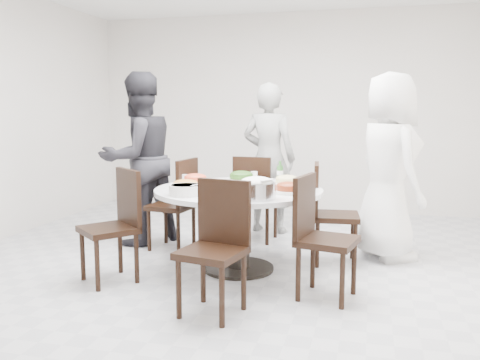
% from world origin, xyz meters
% --- Properties ---
extents(floor, '(6.00, 6.00, 0.01)m').
position_xyz_m(floor, '(0.00, 0.00, 0.00)').
color(floor, silver).
rests_on(floor, ground).
extents(wall_back, '(6.00, 0.01, 2.80)m').
position_xyz_m(wall_back, '(0.00, 3.00, 1.40)').
color(wall_back, silver).
rests_on(wall_back, ground).
extents(wall_front, '(6.00, 0.01, 2.80)m').
position_xyz_m(wall_front, '(0.00, -3.00, 1.40)').
color(wall_front, silver).
rests_on(wall_front, ground).
extents(dining_table, '(1.50, 1.50, 0.75)m').
position_xyz_m(dining_table, '(-0.15, 0.06, 0.38)').
color(dining_table, white).
rests_on(dining_table, floor).
extents(chair_ne, '(0.46, 0.46, 0.95)m').
position_xyz_m(chair_ne, '(0.69, 0.49, 0.47)').
color(chair_ne, black).
rests_on(chair_ne, floor).
extents(chair_n, '(0.45, 0.45, 0.95)m').
position_xyz_m(chair_n, '(-0.22, 1.14, 0.47)').
color(chair_n, black).
rests_on(chair_n, floor).
extents(chair_nw, '(0.47, 0.47, 0.95)m').
position_xyz_m(chair_nw, '(-1.01, 0.58, 0.47)').
color(chair_nw, black).
rests_on(chair_nw, floor).
extents(chair_sw, '(0.59, 0.59, 0.95)m').
position_xyz_m(chair_sw, '(-1.13, -0.52, 0.47)').
color(chair_sw, black).
rests_on(chair_sw, floor).
extents(chair_s, '(0.49, 0.49, 0.95)m').
position_xyz_m(chair_s, '(-0.08, -0.96, 0.47)').
color(chair_s, black).
rests_on(chair_s, floor).
extents(chair_se, '(0.50, 0.50, 0.95)m').
position_xyz_m(chair_se, '(0.69, -0.44, 0.47)').
color(chair_se, black).
rests_on(chair_se, floor).
extents(diner_right, '(0.93, 1.05, 1.81)m').
position_xyz_m(diner_right, '(1.15, 0.80, 0.90)').
color(diner_right, white).
rests_on(diner_right, floor).
extents(diner_middle, '(0.70, 0.51, 1.76)m').
position_xyz_m(diner_middle, '(-0.17, 1.57, 0.88)').
color(diner_middle, black).
rests_on(diner_middle, floor).
extents(diner_left, '(1.07, 1.13, 1.85)m').
position_xyz_m(diner_left, '(-1.43, 0.72, 0.92)').
color(diner_left, black).
rests_on(diner_left, floor).
extents(dish_greens, '(0.30, 0.30, 0.08)m').
position_xyz_m(dish_greens, '(-0.25, 0.54, 0.79)').
color(dish_greens, white).
rests_on(dish_greens, dining_table).
extents(dish_pale, '(0.27, 0.27, 0.07)m').
position_xyz_m(dish_pale, '(0.24, 0.37, 0.79)').
color(dish_pale, white).
rests_on(dish_pale, dining_table).
extents(dish_orange, '(0.27, 0.27, 0.07)m').
position_xyz_m(dish_orange, '(-0.62, 0.25, 0.79)').
color(dish_orange, white).
rests_on(dish_orange, dining_table).
extents(dish_redbrown, '(0.27, 0.27, 0.07)m').
position_xyz_m(dish_redbrown, '(0.32, -0.07, 0.78)').
color(dish_redbrown, white).
rests_on(dish_redbrown, dining_table).
extents(dish_tofu, '(0.28, 0.28, 0.07)m').
position_xyz_m(dish_tofu, '(-0.57, -0.16, 0.79)').
color(dish_tofu, white).
rests_on(dish_tofu, dining_table).
extents(rice_bowl, '(0.31, 0.31, 0.13)m').
position_xyz_m(rice_bowl, '(0.12, -0.40, 0.82)').
color(rice_bowl, silver).
rests_on(rice_bowl, dining_table).
extents(soup_bowl, '(0.28, 0.28, 0.08)m').
position_xyz_m(soup_bowl, '(-0.49, -0.38, 0.79)').
color(soup_bowl, white).
rests_on(soup_bowl, dining_table).
extents(beverage_bottle, '(0.06, 0.06, 0.21)m').
position_xyz_m(beverage_bottle, '(0.14, 0.55, 0.85)').
color(beverage_bottle, '#2C6628').
rests_on(beverage_bottle, dining_table).
extents(tea_cups, '(0.07, 0.07, 0.08)m').
position_xyz_m(tea_cups, '(-0.12, 0.72, 0.79)').
color(tea_cups, white).
rests_on(tea_cups, dining_table).
extents(chopsticks, '(0.24, 0.04, 0.01)m').
position_xyz_m(chopsticks, '(-0.14, 0.74, 0.76)').
color(chopsticks, tan).
rests_on(chopsticks, dining_table).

